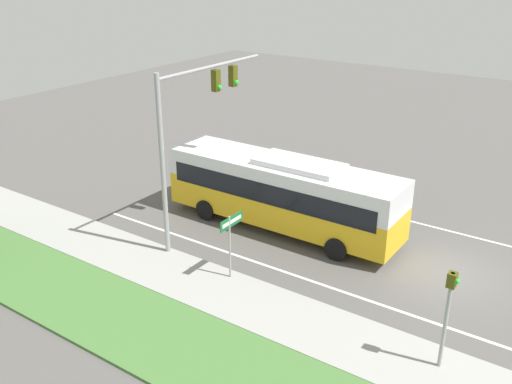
{
  "coord_description": "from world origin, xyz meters",
  "views": [
    {
      "loc": [
        -20.17,
        -4.6,
        11.47
      ],
      "look_at": [
        -0.93,
        8.56,
        1.71
      ],
      "focal_mm": 40.0,
      "sensor_mm": 36.0,
      "label": 1
    }
  ],
  "objects_px": {
    "signal_gantry": "(192,119)",
    "pedestrian_signal": "(448,306)",
    "bus": "(282,190)",
    "street_sign": "(231,235)"
  },
  "relations": [
    {
      "from": "signal_gantry",
      "to": "street_sign",
      "type": "bearing_deg",
      "value": -120.68
    },
    {
      "from": "signal_gantry",
      "to": "street_sign",
      "type": "distance_m",
      "value": 5.17
    },
    {
      "from": "signal_gantry",
      "to": "pedestrian_signal",
      "type": "distance_m",
      "value": 12.21
    },
    {
      "from": "bus",
      "to": "pedestrian_signal",
      "type": "relative_size",
      "value": 3.3
    },
    {
      "from": "bus",
      "to": "pedestrian_signal",
      "type": "xyz_separation_m",
      "value": [
        -5.45,
        -8.94,
        0.37
      ]
    },
    {
      "from": "street_sign",
      "to": "signal_gantry",
      "type": "bearing_deg",
      "value": 59.32
    },
    {
      "from": "bus",
      "to": "pedestrian_signal",
      "type": "distance_m",
      "value": 10.47
    },
    {
      "from": "street_sign",
      "to": "pedestrian_signal",
      "type": "bearing_deg",
      "value": -94.39
    },
    {
      "from": "signal_gantry",
      "to": "pedestrian_signal",
      "type": "height_order",
      "value": "signal_gantry"
    },
    {
      "from": "signal_gantry",
      "to": "pedestrian_signal",
      "type": "relative_size",
      "value": 2.26
    }
  ]
}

